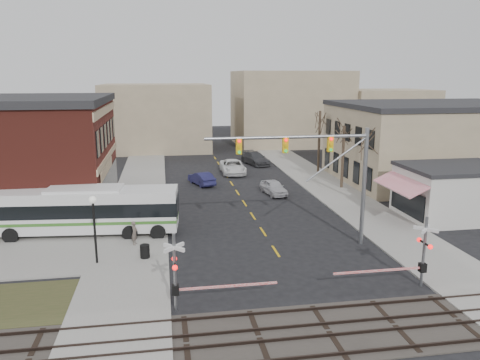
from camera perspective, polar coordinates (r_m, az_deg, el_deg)
name	(u,v)px	position (r m, az deg, el deg)	size (l,w,h in m)	color
ground	(283,263)	(29.48, 5.32, -10.06)	(160.00, 160.00, 0.00)	black
sidewalk_west	(140,191)	(47.68, -12.05, -1.32)	(5.00, 60.00, 0.12)	gray
sidewalk_east	(323,184)	(50.43, 10.04, -0.47)	(5.00, 60.00, 0.12)	gray
ballast_strip	(328,331)	(22.63, 10.68, -17.62)	(160.00, 5.00, 0.06)	#332D28
rail_tracks	(328,329)	(22.58, 10.69, -17.42)	(160.00, 3.91, 0.14)	#2D231E
tan_building	(434,142)	(55.10, 22.61, 4.30)	(20.30, 15.30, 8.50)	gray
awning_shop	(454,192)	(41.50, 24.65, -1.31)	(9.74, 6.20, 4.30)	beige
tree_east_a	(365,166)	(42.83, 15.01, 1.66)	(0.28, 0.28, 6.75)	#382B21
tree_east_b	(343,157)	(48.42, 12.42, 2.76)	(0.28, 0.28, 6.30)	#382B21
tree_east_c	(319,142)	(55.83, 9.61, 4.63)	(0.28, 0.28, 7.20)	#382B21
transit_bus	(86,210)	(35.49, -18.24, -3.46)	(13.27, 4.03, 3.37)	silver
traffic_signal_mast	(323,163)	(30.97, 10.09, 2.10)	(10.82, 0.30, 8.00)	gray
rr_crossing_west	(184,273)	(23.33, -6.87, -11.16)	(5.60, 1.36, 4.00)	gray
rr_crossing_east	(417,253)	(27.28, 20.72, -8.33)	(5.60, 1.36, 4.00)	gray
street_lamp	(94,215)	(29.42, -17.40, -4.15)	(0.44, 0.44, 4.21)	black
trash_bin	(145,251)	(30.31, -11.52, -8.51)	(0.60, 0.60, 0.84)	black
car_a	(274,187)	(45.57, 4.12, -0.89)	(1.64, 4.09, 1.39)	#ACACB1
car_b	(202,178)	(49.57, -4.71, 0.20)	(1.45, 4.17, 1.37)	#1B1B45
car_c	(233,167)	(55.07, -0.89, 1.62)	(2.65, 5.75, 1.60)	silver
car_d	(255,158)	(60.74, 1.89, 2.64)	(2.19, 5.38, 1.56)	#36373B
pedestrian_near	(135,233)	(32.61, -12.74, -6.30)	(0.59, 0.39, 1.63)	#60544D
pedestrian_far	(122,223)	(35.23, -14.19, -5.06)	(0.72, 0.56, 1.49)	#2E2F51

